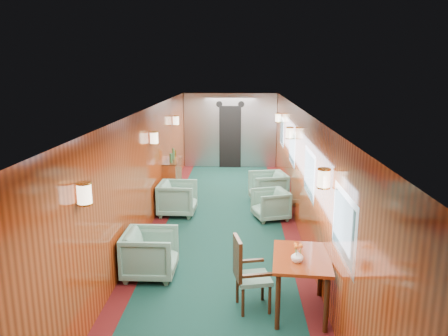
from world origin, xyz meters
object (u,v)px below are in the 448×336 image
(armchair_right_far, at_px, (268,188))
(armchair_right_near, at_px, (270,205))
(side_chair, at_px, (246,271))
(armchair_left_near, at_px, (150,254))
(credenza, at_px, (172,179))
(armchair_left_far, at_px, (178,198))
(dining_table, at_px, (301,265))

(armchair_right_far, bearing_deg, armchair_right_near, -12.53)
(side_chair, relative_size, armchair_left_near, 1.27)
(credenza, xyz_separation_m, armchair_right_far, (2.34, -0.32, -0.12))
(credenza, height_order, armchair_left_far, credenza)
(credenza, xyz_separation_m, armchair_left_far, (0.30, -1.24, -0.13))
(credenza, distance_m, armchair_left_far, 1.29)
(side_chair, distance_m, armchair_right_near, 3.67)
(dining_table, relative_size, armchair_right_near, 1.58)
(side_chair, height_order, credenza, credenza)
(side_chair, bearing_deg, armchair_right_far, 70.89)
(credenza, bearing_deg, armchair_right_far, -7.84)
(armchair_right_near, bearing_deg, dining_table, -14.75)
(armchair_right_near, bearing_deg, side_chair, -25.97)
(dining_table, xyz_separation_m, armchair_left_near, (-2.19, 0.95, -0.29))
(dining_table, height_order, armchair_right_far, dining_table)
(armchair_left_far, bearing_deg, armchair_right_near, -94.33)
(credenza, height_order, armchair_left_near, credenza)
(dining_table, distance_m, armchair_left_near, 2.40)
(dining_table, bearing_deg, armchair_right_near, 97.74)
(armchair_left_near, bearing_deg, armchair_right_far, -27.87)
(side_chair, relative_size, armchair_right_far, 1.23)
(armchair_right_far, bearing_deg, credenza, -109.72)
(armchair_left_near, bearing_deg, side_chair, -121.64)
(dining_table, xyz_separation_m, side_chair, (-0.71, 0.04, -0.10))
(armchair_left_near, xyz_separation_m, armchair_left_far, (0.01, 2.93, 0.00))
(credenza, xyz_separation_m, armchair_right_near, (2.33, -1.46, -0.17))
(armchair_left_near, relative_size, armchair_right_far, 0.97)
(armchair_left_far, xyz_separation_m, armchair_right_near, (2.03, -0.22, -0.05))
(credenza, relative_size, armchair_left_near, 1.55)
(dining_table, distance_m, armchair_left_far, 4.46)
(armchair_right_near, bearing_deg, armchair_right_far, 162.17)
(side_chair, bearing_deg, armchair_right_near, 68.96)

